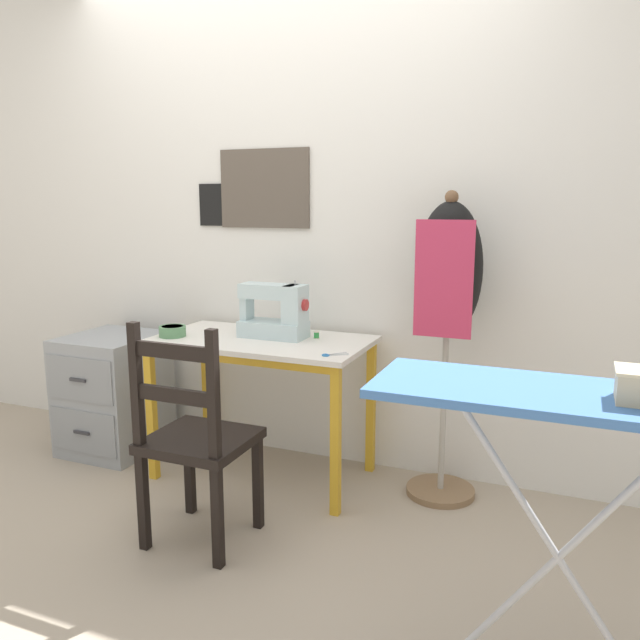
{
  "coord_description": "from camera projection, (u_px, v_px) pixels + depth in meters",
  "views": [
    {
      "loc": [
        1.4,
        -2.35,
        1.37
      ],
      "look_at": [
        0.32,
        0.26,
        0.83
      ],
      "focal_mm": 35.0,
      "sensor_mm": 36.0,
      "label": 1
    }
  ],
  "objects": [
    {
      "name": "dress_form",
      "position": [
        448.0,
        289.0,
        2.77
      ],
      "size": [
        0.32,
        0.32,
        1.41
      ],
      "color": "#846647",
      "rests_on": "ground_plane"
    },
    {
      "name": "fabric_bowl",
      "position": [
        172.0,
        331.0,
        3.08
      ],
      "size": [
        0.13,
        0.13,
        0.05
      ],
      "color": "#56895B",
      "rests_on": "sewing_table"
    },
    {
      "name": "sewing_machine",
      "position": [
        277.0,
        312.0,
        3.04
      ],
      "size": [
        0.34,
        0.16,
        0.29
      ],
      "color": "silver",
      "rests_on": "sewing_table"
    },
    {
      "name": "wall_back",
      "position": [
        291.0,
        218.0,
        3.25
      ],
      "size": [
        10.0,
        0.07,
        2.55
      ],
      "color": "silver",
      "rests_on": "ground_plane"
    },
    {
      "name": "ground_plane",
      "position": [
        235.0,
        498.0,
        2.91
      ],
      "size": [
        14.0,
        14.0,
        0.0
      ],
      "primitive_type": "plane",
      "color": "tan"
    },
    {
      "name": "wooden_chair",
      "position": [
        196.0,
        441.0,
        2.46
      ],
      "size": [
        0.4,
        0.38,
        0.92
      ],
      "color": "black",
      "rests_on": "ground_plane"
    },
    {
      "name": "ironing_board",
      "position": [
        570.0,
        412.0,
        1.58
      ],
      "size": [
        1.0,
        0.36,
        0.9
      ],
      "color": "#3D6BAD",
      "rests_on": "ground_plane"
    },
    {
      "name": "sewing_table",
      "position": [
        260.0,
        357.0,
        3.04
      ],
      "size": [
        1.05,
        0.58,
        0.71
      ],
      "color": "silver",
      "rests_on": "ground_plane"
    },
    {
      "name": "scissors",
      "position": [
        331.0,
        355.0,
        2.7
      ],
      "size": [
        0.11,
        0.1,
        0.01
      ],
      "color": "silver",
      "rests_on": "sewing_table"
    },
    {
      "name": "thread_spool_near_machine",
      "position": [
        316.0,
        335.0,
        3.04
      ],
      "size": [
        0.03,
        0.03,
        0.03
      ],
      "color": "green",
      "rests_on": "sewing_table"
    },
    {
      "name": "filing_cabinet",
      "position": [
        114.0,
        393.0,
        3.44
      ],
      "size": [
        0.46,
        0.51,
        0.65
      ],
      "color": "#93999E",
      "rests_on": "ground_plane"
    }
  ]
}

